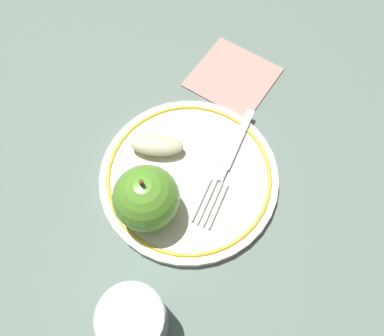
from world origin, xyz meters
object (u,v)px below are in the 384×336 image
fork (229,160)px  napkin_folded (233,76)px  plate (192,177)px  apple_red_whole (146,198)px  drinking_glass (135,320)px  apple_slice_front (158,144)px

fork → napkin_folded: bearing=-161.6°
plate → apple_red_whole: (-0.01, -0.07, 0.05)m
plate → drinking_glass: (0.07, -0.18, 0.03)m
apple_slice_front → fork: (0.09, 0.05, -0.01)m
apple_slice_front → drinking_glass: (0.14, -0.18, 0.01)m
apple_red_whole → drinking_glass: apple_red_whole is taller
drinking_glass → napkin_folded: bearing=111.2°
apple_red_whole → drinking_glass: (0.08, -0.11, -0.01)m
plate → fork: 0.06m
plate → fork: (0.03, 0.05, 0.01)m
apple_red_whole → napkin_folded: (-0.06, 0.25, -0.06)m
apple_slice_front → drinking_glass: size_ratio=0.86×
plate → apple_slice_front: (-0.06, 0.00, 0.02)m
apple_red_whole → fork: (0.03, 0.12, -0.04)m
apple_red_whole → drinking_glass: 0.14m
plate → apple_slice_front: apple_slice_front is taller
plate → apple_slice_front: 0.07m
plate → fork: bearing=62.8°
napkin_folded → plate: bearing=-69.8°
apple_slice_front → napkin_folded: 0.18m
plate → napkin_folded: bearing=110.2°
napkin_folded → apple_slice_front: bearing=-88.9°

